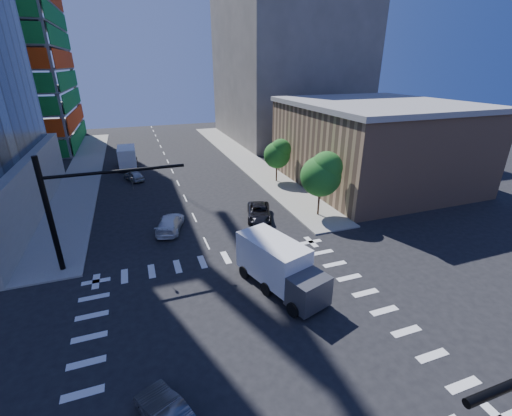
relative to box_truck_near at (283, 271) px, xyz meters
name	(u,v)px	position (x,y,z in m)	size (l,w,h in m)	color
ground	(250,334)	(-3.61, -3.36, -1.55)	(160.00, 160.00, 0.00)	black
road_markings	(250,334)	(-3.61, -3.36, -1.54)	(20.00, 20.00, 0.01)	silver
sidewalk_ne	(243,157)	(8.89, 36.64, -1.47)	(5.00, 60.00, 0.15)	gray
sidewalk_nw	(84,172)	(-16.11, 36.64, -1.47)	(5.00, 60.00, 0.15)	gray
commercial_building	(374,143)	(21.39, 18.64, 3.76)	(20.50, 22.50, 10.60)	#9C765A
bg_building_ne	(286,69)	(23.39, 51.64, 12.45)	(24.00, 30.00, 28.00)	#5A5551
signal_mast_nw	(70,203)	(-13.61, 8.14, 3.95)	(10.20, 0.40, 9.00)	black
tree_south	(323,174)	(9.02, 10.54, 3.14)	(4.16, 4.16, 6.82)	#382316
tree_north	(278,153)	(9.32, 22.54, 2.44)	(3.54, 3.52, 5.78)	#382316
car_nb_far	(259,212)	(2.74, 12.11, -0.84)	(2.36, 5.11, 1.42)	black
car_sb_near	(170,223)	(-6.30, 12.46, -0.80)	(2.09, 5.14, 1.49)	white
car_sb_mid	(134,176)	(-9.12, 29.96, -0.86)	(1.63, 4.04, 1.38)	#9EA2A5
car_sb_cross	(168,416)	(-8.79, -7.50, -0.87)	(1.43, 4.10, 1.35)	#505156
box_truck_near	(283,271)	(0.00, 0.00, 0.00)	(4.70, 7.21, 3.50)	black
box_truck_far	(128,158)	(-9.75, 37.31, -0.07)	(2.78, 6.40, 3.34)	black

